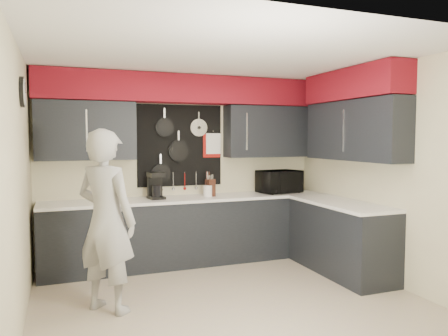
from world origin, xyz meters
name	(u,v)px	position (x,y,z in m)	size (l,w,h in m)	color
ground	(227,299)	(0.00, 0.00, 0.00)	(4.00, 4.00, 0.00)	tan
back_wall_assembly	(186,118)	(0.01, 1.60, 2.01)	(4.00, 0.36, 2.60)	beige
right_wall_assembly	(357,121)	(1.85, 0.26, 1.94)	(0.36, 3.50, 2.60)	beige
left_wall_assembly	(20,182)	(-1.99, 0.02, 1.33)	(0.05, 3.50, 2.60)	beige
base_cabinets	(231,232)	(0.49, 1.13, 0.46)	(3.95, 2.20, 0.92)	black
microwave	(279,182)	(1.39, 1.45, 1.09)	(0.60, 0.41, 0.33)	black
knife_block	(210,188)	(0.30, 1.44, 1.04)	(0.11, 0.11, 0.24)	#361911
utensil_crock	(208,191)	(0.26, 1.42, 1.00)	(0.12, 0.12, 0.16)	white
coffee_maker	(156,185)	(-0.46, 1.48, 1.11)	(0.22, 0.26, 0.36)	black
person	(106,221)	(-1.24, 0.13, 0.91)	(0.67, 0.44, 1.83)	#9E9E9C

